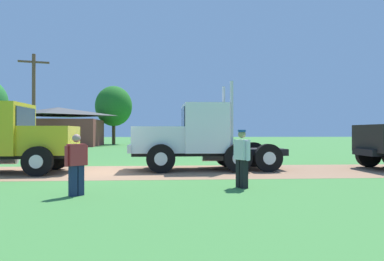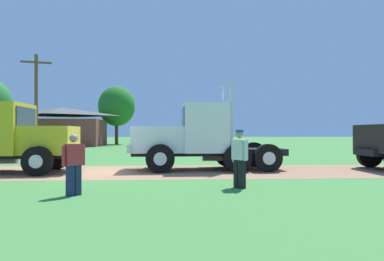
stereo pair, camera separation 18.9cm
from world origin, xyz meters
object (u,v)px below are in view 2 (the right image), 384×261
Objects in this scene: visitor_by_barrel at (240,156)px; shed_building at (61,127)px; truck_near_left at (4,141)px; visitor_far_side at (60,146)px; truck_foreground_white at (195,138)px; utility_pole_far at (36,101)px; visitor_standing_near at (74,163)px.

shed_building is (-14.87, 32.02, 1.24)m from visitor_by_barrel.
truck_near_left is 3.70m from visitor_far_side.
utility_pole_far is at bearing 132.53° from truck_foreground_white.
truck_foreground_white is at bearing -47.47° from utility_pole_far.
visitor_standing_near is (-3.50, -5.97, -0.51)m from truck_foreground_white.
visitor_by_barrel is 21.42m from utility_pole_far.
visitor_far_side is (-6.53, 2.79, -0.44)m from truck_foreground_white.
truck_near_left reaches higher than visitor_far_side.
utility_pole_far reaches higher than shed_building.
truck_near_left is 5.27× the size of visitor_standing_near.
visitor_standing_near is at bearing -120.40° from truck_foreground_white.
truck_foreground_white is 0.89× the size of utility_pole_far.
truck_foreground_white is 4.27× the size of visitor_standing_near.
truck_foreground_white reaches higher than visitor_far_side.
visitor_standing_near is 0.95× the size of visitor_far_side.
shed_building is at bearing 100.11° from utility_pole_far.
truck_near_left is 4.90× the size of visitor_by_barrel.
truck_near_left is 0.83× the size of shed_building.
visitor_far_side is 25.33m from shed_building.
truck_near_left is at bearing -74.52° from utility_pole_far.
utility_pole_far is at bearing 116.52° from visitor_far_side.
visitor_standing_near is at bearing -167.99° from visitor_by_barrel.
visitor_by_barrel is (0.97, -5.02, -0.42)m from truck_foreground_white.
truck_foreground_white is 3.97× the size of visitor_by_barrel.
visitor_far_side is 0.22× the size of utility_pole_far.
shed_building is at bearing 106.92° from visitor_far_side.
truck_foreground_white is 7.12m from visitor_far_side.
truck_near_left is at bearing 153.50° from visitor_by_barrel.
truck_foreground_white is 16.89m from utility_pole_far.
truck_near_left reaches higher than visitor_by_barrel.
shed_building is 1.33× the size of utility_pole_far.
visitor_standing_near is at bearing -66.95° from utility_pole_far.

